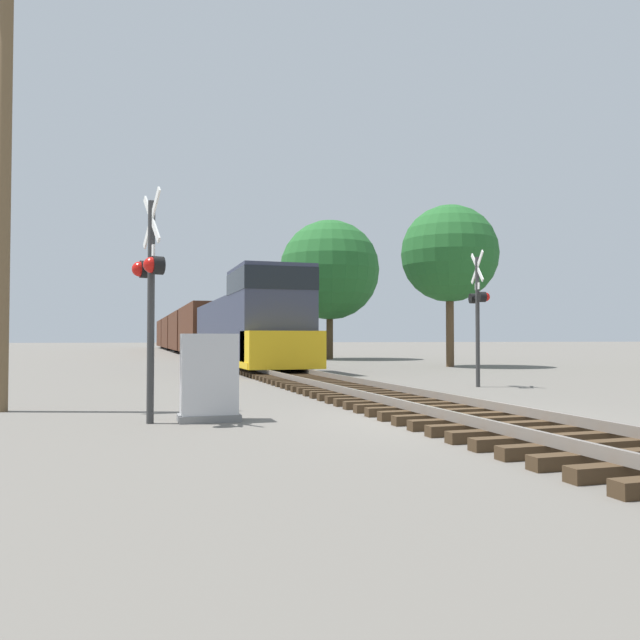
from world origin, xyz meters
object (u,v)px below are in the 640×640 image
Objects in this scene: freight_train at (189,332)px; crossing_signal_near at (150,282)px; utility_pole at (4,170)px; tree_far_right at (450,254)px; relay_cabinet at (209,378)px; crossing_signal_far at (478,306)px; tree_mid_background at (330,270)px.

crossing_signal_near is (-5.08, -48.47, 0.37)m from freight_train.
tree_far_right is (17.65, 14.37, 0.93)m from utility_pole.
crossing_signal_near is at bearing -131.43° from tree_far_right.
crossing_signal_near is at bearing -95.99° from freight_train.
tree_far_right is at bearing -72.56° from freight_train.
crossing_signal_far is at bearing 31.73° from relay_cabinet.
tree_far_right is (9.90, -31.50, 3.64)m from freight_train.
relay_cabinet is at bearing -111.78° from tree_mid_background.
crossing_signal_near is 0.98× the size of crossing_signal_far.
crossing_signal_near is 1.90m from relay_cabinet.
relay_cabinet is (-4.09, -48.45, -1.26)m from freight_train.
utility_pole reaches higher than crossing_signal_near.
crossing_signal_near is 22.87m from tree_far_right.
utility_pole is (-2.67, 2.60, 2.35)m from crossing_signal_near.
freight_train is at bearing 80.40° from utility_pole.
utility_pole reaches higher than crossing_signal_far.
utility_pole is at bearing -119.93° from tree_mid_background.
crossing_signal_near is 4.41m from utility_pole.
tree_far_right reaches higher than relay_cabinet.
relay_cabinet is 0.19× the size of tree_far_right.
tree_mid_background is (3.26, 24.05, 3.66)m from crossing_signal_far.
freight_train is 43.45m from crossing_signal_far.
tree_mid_background is at bearing -68.38° from freight_train.
relay_cabinet is 22.51m from tree_far_right.
tree_far_right is at bearing -15.53° from crossing_signal_far.
freight_train is 19.15× the size of crossing_signal_far.
utility_pole is at bearing 112.07° from crossing_signal_far.
crossing_signal_near is at bearing 128.84° from crossing_signal_far.
crossing_signal_far is 0.49× the size of tree_far_right.
freight_train is at bearing 107.44° from tree_far_right.
utility_pole is 30.82m from tree_mid_background.
utility_pole is 0.96× the size of tree_mid_background.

